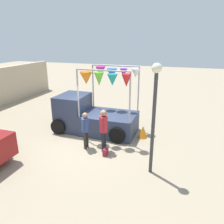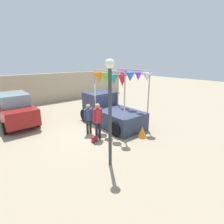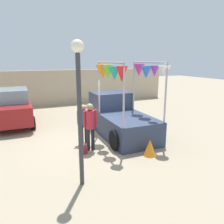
{
  "view_description": "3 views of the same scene",
  "coord_description": "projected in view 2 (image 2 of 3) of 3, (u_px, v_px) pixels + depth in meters",
  "views": [
    {
      "loc": [
        -8.15,
        -3.82,
        4.52
      ],
      "look_at": [
        0.79,
        -0.81,
        1.34
      ],
      "focal_mm": 35.0,
      "sensor_mm": 36.0,
      "label": 1
    },
    {
      "loc": [
        -4.95,
        -7.47,
        3.8
      ],
      "look_at": [
        0.71,
        -0.59,
        1.11
      ],
      "focal_mm": 28.0,
      "sensor_mm": 36.0,
      "label": 2
    },
    {
      "loc": [
        -2.74,
        -8.28,
        3.35
      ],
      "look_at": [
        0.67,
        -0.4,
        1.29
      ],
      "focal_mm": 35.0,
      "sensor_mm": 36.0,
      "label": 3
    }
  ],
  "objects": [
    {
      "name": "person_customer",
      "position": [
        98.0,
        118.0,
        8.43
      ],
      "size": [
        0.53,
        0.34,
        1.81
      ],
      "color": "black",
      "rests_on": "ground"
    },
    {
      "name": "brick_boundary_wall",
      "position": [
        42.0,
        89.0,
        15.46
      ],
      "size": [
        18.0,
        0.36,
        2.6
      ],
      "primitive_type": "cube",
      "color": "tan",
      "rests_on": "ground"
    },
    {
      "name": "street_lamp",
      "position": [
        110.0,
        99.0,
        5.88
      ],
      "size": [
        0.32,
        0.32,
        3.83
      ],
      "color": "#333338",
      "rests_on": "ground"
    },
    {
      "name": "folded_kite_bundle_tangerine",
      "position": [
        142.0,
        132.0,
        8.77
      ],
      "size": [
        0.62,
        0.62,
        0.6
      ],
      "primitive_type": "cone",
      "rotation": [
        0.0,
        0.0,
        2.41
      ],
      "color": "orange",
      "rests_on": "ground"
    },
    {
      "name": "ground_plane",
      "position": [
        95.0,
        131.0,
        9.63
      ],
      "size": [
        60.0,
        60.0,
        0.0
      ],
      "primitive_type": "plane",
      "color": "gray"
    },
    {
      "name": "handbag",
      "position": [
        95.0,
        139.0,
        8.35
      ],
      "size": [
        0.28,
        0.16,
        0.28
      ],
      "primitive_type": "cube",
      "color": "maroon",
      "rests_on": "ground"
    },
    {
      "name": "vendor_truck",
      "position": [
        109.0,
        109.0,
        10.61
      ],
      "size": [
        2.46,
        4.09,
        3.28
      ],
      "color": "#2D3851",
      "rests_on": "ground"
    },
    {
      "name": "parked_car",
      "position": [
        15.0,
        109.0,
        10.47
      ],
      "size": [
        1.88,
        4.0,
        1.88
      ],
      "color": "maroon",
      "rests_on": "ground"
    },
    {
      "name": "person_vendor",
      "position": [
        89.0,
        116.0,
        9.06
      ],
      "size": [
        0.53,
        0.34,
        1.61
      ],
      "color": "#2D2823",
      "rests_on": "ground"
    }
  ]
}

